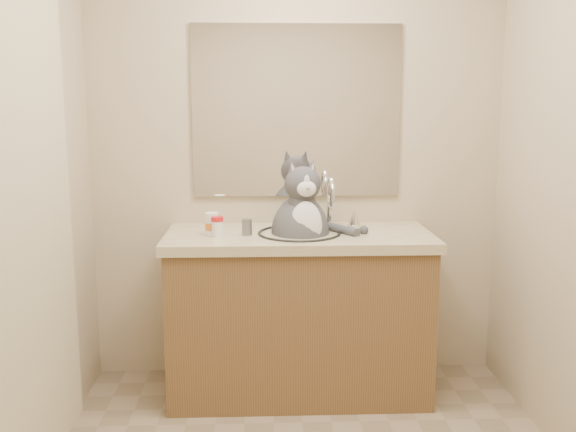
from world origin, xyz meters
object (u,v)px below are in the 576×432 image
at_px(pill_bottle_redcap, 217,227).
at_px(grey_canister, 247,227).
at_px(pill_bottle_orange, 212,224).
at_px(cat, 301,228).

relative_size(pill_bottle_redcap, grey_canister, 1.26).
bearing_deg(pill_bottle_orange, cat, 4.27).
xyz_separation_m(pill_bottle_redcap, grey_canister, (0.14, 0.04, -0.01)).
height_order(cat, pill_bottle_redcap, cat).
xyz_separation_m(pill_bottle_redcap, pill_bottle_orange, (-0.03, 0.04, 0.00)).
xyz_separation_m(pill_bottle_orange, grey_canister, (0.17, -0.00, -0.01)).
distance_m(cat, pill_bottle_orange, 0.45).
distance_m(pill_bottle_redcap, grey_canister, 0.15).
bearing_deg(pill_bottle_redcap, pill_bottle_orange, 125.96).
bearing_deg(pill_bottle_orange, pill_bottle_redcap, -54.04).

